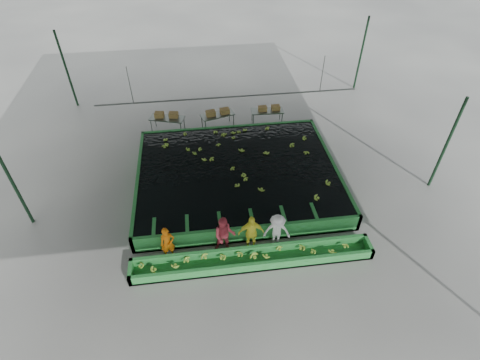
{
  "coord_description": "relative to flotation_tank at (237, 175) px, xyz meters",
  "views": [
    {
      "loc": [
        -1.77,
        -12.89,
        12.78
      ],
      "look_at": [
        0.0,
        0.5,
        1.0
      ],
      "focal_mm": 28.0,
      "sensor_mm": 36.0,
      "label": 1
    }
  ],
  "objects": [
    {
      "name": "box_stack_mid",
      "position": [
        -0.52,
        5.28,
        0.47
      ],
      "size": [
        1.47,
        0.65,
        0.31
      ],
      "primitive_type": null,
      "rotation": [
        0.0,
        0.0,
        0.18
      ],
      "color": "olive",
      "rests_on": "packing_table_mid"
    },
    {
      "name": "worker_c",
      "position": [
        0.02,
        -4.3,
        0.48
      ],
      "size": [
        1.09,
        0.46,
        1.86
      ],
      "primitive_type": "imported",
      "rotation": [
        0.0,
        0.0,
        0.0
      ],
      "color": "#FDF638",
      "rests_on": "ground"
    },
    {
      "name": "flotation_tank",
      "position": [
        0.0,
        0.0,
        0.0
      ],
      "size": [
        10.0,
        8.0,
        0.9
      ],
      "primitive_type": null,
      "color": "#267C34",
      "rests_on": "ground"
    },
    {
      "name": "cableway_rail",
      "position": [
        0.0,
        3.5,
        2.55
      ],
      "size": [
        0.08,
        0.08,
        14.0
      ],
      "primitive_type": "cylinder",
      "color": "#59605B",
      "rests_on": "shed_roof"
    },
    {
      "name": "sorting_trough",
      "position": [
        0.0,
        -5.1,
        -0.2
      ],
      "size": [
        10.0,
        1.0,
        0.5
      ],
      "primitive_type": null,
      "color": "#267C34",
      "rests_on": "ground"
    },
    {
      "name": "packing_table_right",
      "position": [
        2.54,
        5.36,
        0.0
      ],
      "size": [
        2.02,
        0.89,
        0.9
      ],
      "primitive_type": null,
      "rotation": [
        0.0,
        0.0,
        -0.05
      ],
      "color": "#59605B",
      "rests_on": "ground"
    },
    {
      "name": "box_stack_left",
      "position": [
        -3.59,
        5.36,
        0.48
      ],
      "size": [
        1.43,
        0.59,
        0.3
      ],
      "primitive_type": null,
      "rotation": [
        0.0,
        0.0,
        -0.15
      ],
      "color": "olive",
      "rests_on": "packing_table_left"
    },
    {
      "name": "box_stack_right",
      "position": [
        2.65,
        5.38,
        0.45
      ],
      "size": [
        1.34,
        0.39,
        0.29
      ],
      "primitive_type": null,
      "rotation": [
        0.0,
        0.0,
        0.02
      ],
      "color": "olive",
      "rests_on": "packing_table_right"
    },
    {
      "name": "packing_table_mid",
      "position": [
        -0.54,
        5.28,
        0.01
      ],
      "size": [
        2.15,
        1.33,
        0.91
      ],
      "primitive_type": null,
      "rotation": [
        0.0,
        0.0,
        0.28
      ],
      "color": "#59605B",
      "rests_on": "ground"
    },
    {
      "name": "packing_table_left",
      "position": [
        -3.57,
        5.27,
        0.01
      ],
      "size": [
        2.19,
        1.37,
        0.93
      ],
      "primitive_type": null,
      "rotation": [
        0.0,
        0.0,
        -0.29
      ],
      "color": "#59605B",
      "rests_on": "ground"
    },
    {
      "name": "floating_bananas",
      "position": [
        0.0,
        0.8,
        0.4
      ],
      "size": [
        9.0,
        6.13,
        0.12
      ],
      "primitive_type": null,
      "color": "#85B134",
      "rests_on": "tank_water"
    },
    {
      "name": "worker_b",
      "position": [
        -1.08,
        -4.3,
        0.5
      ],
      "size": [
        0.97,
        0.79,
        1.89
      ],
      "primitive_type": "imported",
      "rotation": [
        0.0,
        0.0,
        -0.08
      ],
      "color": "#C23849",
      "rests_on": "ground"
    },
    {
      "name": "tank_water",
      "position": [
        0.0,
        -0.0,
        0.4
      ],
      "size": [
        9.7,
        7.7,
        0.0
      ],
      "primitive_type": "cube",
      "color": "black",
      "rests_on": "flotation_tank"
    },
    {
      "name": "worker_d",
      "position": [
        1.12,
        -4.3,
        0.43
      ],
      "size": [
        1.24,
        0.85,
        1.76
      ],
      "primitive_type": "imported",
      "rotation": [
        0.0,
        0.0,
        -0.19
      ],
      "color": "white",
      "rests_on": "ground"
    },
    {
      "name": "shed_roof",
      "position": [
        0.0,
        -1.5,
        4.55
      ],
      "size": [
        20.0,
        22.0,
        0.04
      ],
      "primitive_type": "cube",
      "color": "gray",
      "rests_on": "shed_posts"
    },
    {
      "name": "rail_hanger_left",
      "position": [
        -5.0,
        3.5,
        3.55
      ],
      "size": [
        0.04,
        0.04,
        2.0
      ],
      "primitive_type": "cylinder",
      "color": "#59605B",
      "rests_on": "shed_roof"
    },
    {
      "name": "trough_bananas",
      "position": [
        0.0,
        -5.1,
        -0.05
      ],
      "size": [
        8.51,
        0.57,
        0.11
      ],
      "primitive_type": null,
      "color": "#85B134",
      "rests_on": "sorting_trough"
    },
    {
      "name": "worker_a",
      "position": [
        -3.42,
        -4.3,
        0.36
      ],
      "size": [
        0.66,
        0.49,
        1.62
      ],
      "primitive_type": "imported",
      "rotation": [
        0.0,
        0.0,
        0.19
      ],
      "color": "orange",
      "rests_on": "ground"
    },
    {
      "name": "rail_hanger_right",
      "position": [
        5.0,
        3.5,
        3.55
      ],
      "size": [
        0.04,
        0.04,
        2.0
      ],
      "primitive_type": "cylinder",
      "color": "#59605B",
      "rests_on": "shed_roof"
    },
    {
      "name": "shed_posts",
      "position": [
        0.0,
        -1.5,
        2.05
      ],
      "size": [
        20.0,
        22.0,
        5.0
      ],
      "primitive_type": null,
      "color": "black",
      "rests_on": "ground"
    },
    {
      "name": "ground",
      "position": [
        0.0,
        -1.5,
        -0.45
      ],
      "size": [
        80.0,
        80.0,
        0.0
      ],
      "primitive_type": "plane",
      "color": "gray",
      "rests_on": "ground"
    }
  ]
}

